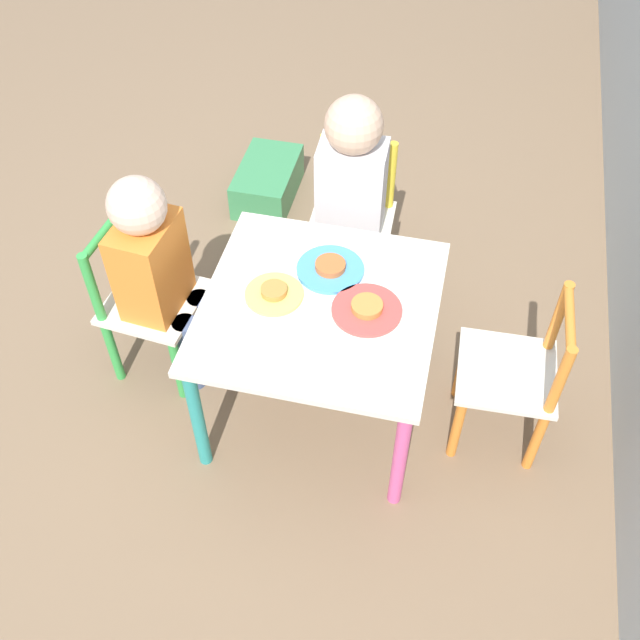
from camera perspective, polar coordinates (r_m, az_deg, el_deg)
name	(u,v)px	position (r m, az deg, el deg)	size (l,w,h in m)	color
ground_plane	(320,401)	(2.26, 0.00, -6.18)	(6.00, 6.00, 0.00)	#7F664C
kids_table	(320,319)	(1.97, 0.00, 0.11)	(0.60, 0.60, 0.43)	silver
chair_yellow	(352,223)	(2.42, 2.45, 7.40)	(0.27, 0.27, 0.51)	silver
chair_green	(147,303)	(2.22, -13.04, 1.24)	(0.28, 0.28, 0.51)	silver
chair_orange	(515,377)	(2.06, 14.62, -4.20)	(0.27, 0.27, 0.51)	silver
child_left	(351,187)	(2.25, 2.35, 10.06)	(0.22, 0.20, 0.73)	#38383D
child_front	(157,267)	(2.08, -12.31, 3.97)	(0.21, 0.22, 0.70)	#4C608E
plate_left	(330,268)	(2.00, 0.79, 3.96)	(0.18, 0.18, 0.03)	#4C9EE0
plate_front	(274,293)	(1.94, -3.52, 2.05)	(0.15, 0.15, 0.03)	#EADB66
plate_back	(367,309)	(1.90, 3.59, 0.85)	(0.18, 0.18, 0.03)	#E54C47
storage_bin	(268,182)	(2.89, -4.02, 10.48)	(0.33, 0.20, 0.14)	#3D8E56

